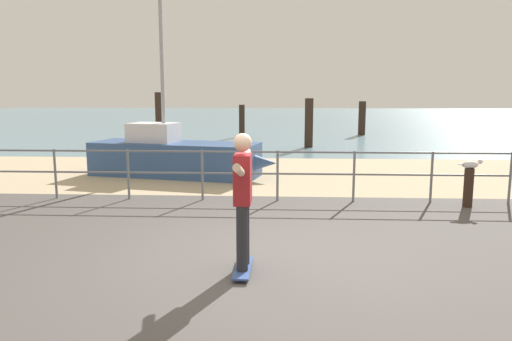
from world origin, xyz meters
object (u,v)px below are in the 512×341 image
object	(u,v)px
skateboarder	(243,193)
seagull	(471,164)
skateboard	(243,268)
bollard_short	(468,188)
sailboat	(181,157)

from	to	relation	value
skateboarder	seagull	world-z (taller)	skateboarder
skateboard	skateboarder	distance (m)	0.95
seagull	bollard_short	bearing A→B (deg)	-175.51
skateboarder	bollard_short	xyz separation A→B (m)	(4.06, 3.66, -0.63)
seagull	skateboarder	bearing A→B (deg)	-138.09
sailboat	seagull	size ratio (longest dim) A/B	10.39
bollard_short	skateboard	bearing A→B (deg)	-137.98
sailboat	skateboarder	distance (m)	7.22
skateboard	seagull	bearing A→B (deg)	41.91
skateboarder	bollard_short	size ratio (longest dim) A/B	2.14
skateboard	bollard_short	bearing A→B (deg)	42.02
skateboarder	bollard_short	world-z (taller)	skateboarder
bollard_short	seagull	size ratio (longest dim) A/B	1.58
skateboard	bollard_short	distance (m)	5.47
skateboarder	seagull	size ratio (longest dim) A/B	3.38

